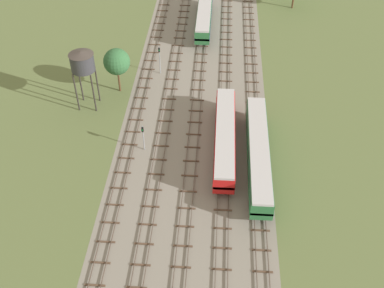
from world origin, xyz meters
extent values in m
plane|color=#5B6B3D|center=(0.00, 56.00, 0.00)|extent=(480.00, 480.00, 0.00)
cube|color=gray|center=(0.00, 56.00, 0.00)|extent=(23.04, 176.00, 0.01)
cube|color=#47382D|center=(-10.24, 57.00, 0.22)|extent=(0.07, 126.00, 0.15)
cube|color=#47382D|center=(-8.80, 57.00, 0.22)|extent=(0.07, 126.00, 0.15)
cube|color=brown|center=(-9.52, 7.50, 0.07)|extent=(2.40, 0.22, 0.14)
cube|color=brown|center=(-9.52, 10.50, 0.07)|extent=(2.40, 0.22, 0.14)
cube|color=brown|center=(-9.52, 13.50, 0.07)|extent=(2.40, 0.22, 0.14)
cube|color=brown|center=(-9.52, 16.50, 0.07)|extent=(2.40, 0.22, 0.14)
cube|color=brown|center=(-9.52, 19.50, 0.07)|extent=(2.40, 0.22, 0.14)
cube|color=brown|center=(-9.52, 22.50, 0.07)|extent=(2.40, 0.22, 0.14)
cube|color=brown|center=(-9.52, 25.50, 0.07)|extent=(2.40, 0.22, 0.14)
cube|color=brown|center=(-9.52, 28.50, 0.07)|extent=(2.40, 0.22, 0.14)
cube|color=brown|center=(-9.52, 31.50, 0.07)|extent=(2.40, 0.22, 0.14)
cube|color=brown|center=(-9.52, 34.50, 0.07)|extent=(2.40, 0.22, 0.14)
cube|color=brown|center=(-9.52, 37.50, 0.07)|extent=(2.40, 0.22, 0.14)
cube|color=brown|center=(-9.52, 40.50, 0.07)|extent=(2.40, 0.22, 0.14)
cube|color=brown|center=(-9.52, 43.50, 0.07)|extent=(2.40, 0.22, 0.14)
cube|color=brown|center=(-9.52, 46.50, 0.07)|extent=(2.40, 0.22, 0.14)
cube|color=brown|center=(-9.52, 49.50, 0.07)|extent=(2.40, 0.22, 0.14)
cube|color=brown|center=(-9.52, 52.50, 0.07)|extent=(2.40, 0.22, 0.14)
cube|color=brown|center=(-9.52, 55.50, 0.07)|extent=(2.40, 0.22, 0.14)
cube|color=brown|center=(-9.52, 58.50, 0.07)|extent=(2.40, 0.22, 0.14)
cube|color=brown|center=(-9.52, 61.50, 0.07)|extent=(2.40, 0.22, 0.14)
cube|color=brown|center=(-9.52, 64.50, 0.07)|extent=(2.40, 0.22, 0.14)
cube|color=brown|center=(-9.52, 67.50, 0.07)|extent=(2.40, 0.22, 0.14)
cube|color=brown|center=(-9.52, 70.50, 0.07)|extent=(2.40, 0.22, 0.14)
cube|color=brown|center=(-9.52, 73.50, 0.07)|extent=(2.40, 0.22, 0.14)
cube|color=brown|center=(-9.52, 76.50, 0.07)|extent=(2.40, 0.22, 0.14)
cube|color=brown|center=(-9.52, 79.50, 0.07)|extent=(2.40, 0.22, 0.14)
cube|color=#47382D|center=(-5.48, 57.00, 0.22)|extent=(0.07, 126.00, 0.15)
cube|color=#47382D|center=(-4.04, 57.00, 0.22)|extent=(0.07, 126.00, 0.15)
cube|color=brown|center=(-4.76, 7.50, 0.07)|extent=(2.40, 0.22, 0.14)
cube|color=brown|center=(-4.76, 10.50, 0.07)|extent=(2.40, 0.22, 0.14)
cube|color=brown|center=(-4.76, 13.50, 0.07)|extent=(2.40, 0.22, 0.14)
cube|color=brown|center=(-4.76, 16.50, 0.07)|extent=(2.40, 0.22, 0.14)
cube|color=brown|center=(-4.76, 19.50, 0.07)|extent=(2.40, 0.22, 0.14)
cube|color=brown|center=(-4.76, 22.50, 0.07)|extent=(2.40, 0.22, 0.14)
cube|color=brown|center=(-4.76, 25.50, 0.07)|extent=(2.40, 0.22, 0.14)
cube|color=brown|center=(-4.76, 28.50, 0.07)|extent=(2.40, 0.22, 0.14)
cube|color=brown|center=(-4.76, 31.50, 0.07)|extent=(2.40, 0.22, 0.14)
cube|color=brown|center=(-4.76, 34.50, 0.07)|extent=(2.40, 0.22, 0.14)
cube|color=brown|center=(-4.76, 37.50, 0.07)|extent=(2.40, 0.22, 0.14)
cube|color=brown|center=(-4.76, 40.50, 0.07)|extent=(2.40, 0.22, 0.14)
cube|color=brown|center=(-4.76, 43.50, 0.07)|extent=(2.40, 0.22, 0.14)
cube|color=brown|center=(-4.76, 46.50, 0.07)|extent=(2.40, 0.22, 0.14)
cube|color=brown|center=(-4.76, 49.50, 0.07)|extent=(2.40, 0.22, 0.14)
cube|color=brown|center=(-4.76, 52.50, 0.07)|extent=(2.40, 0.22, 0.14)
cube|color=brown|center=(-4.76, 55.50, 0.07)|extent=(2.40, 0.22, 0.14)
cube|color=brown|center=(-4.76, 58.50, 0.07)|extent=(2.40, 0.22, 0.14)
cube|color=brown|center=(-4.76, 61.50, 0.07)|extent=(2.40, 0.22, 0.14)
cube|color=brown|center=(-4.76, 64.50, 0.07)|extent=(2.40, 0.22, 0.14)
cube|color=brown|center=(-4.76, 67.50, 0.07)|extent=(2.40, 0.22, 0.14)
cube|color=brown|center=(-4.76, 70.50, 0.07)|extent=(2.40, 0.22, 0.14)
cube|color=brown|center=(-4.76, 73.50, 0.07)|extent=(2.40, 0.22, 0.14)
cube|color=brown|center=(-4.76, 76.50, 0.07)|extent=(2.40, 0.22, 0.14)
cube|color=brown|center=(-4.76, 79.50, 0.07)|extent=(2.40, 0.22, 0.14)
cube|color=brown|center=(-4.76, 82.50, 0.07)|extent=(2.40, 0.22, 0.14)
cube|color=#47382D|center=(-0.72, 57.00, 0.22)|extent=(0.07, 126.00, 0.15)
cube|color=#47382D|center=(0.72, 57.00, 0.22)|extent=(0.07, 126.00, 0.15)
cube|color=brown|center=(0.00, 10.50, 0.07)|extent=(2.40, 0.22, 0.14)
cube|color=brown|center=(0.00, 13.50, 0.07)|extent=(2.40, 0.22, 0.14)
cube|color=brown|center=(0.00, 16.50, 0.07)|extent=(2.40, 0.22, 0.14)
cube|color=brown|center=(0.00, 19.50, 0.07)|extent=(2.40, 0.22, 0.14)
cube|color=brown|center=(0.00, 22.50, 0.07)|extent=(2.40, 0.22, 0.14)
cube|color=brown|center=(0.00, 25.50, 0.07)|extent=(2.40, 0.22, 0.14)
cube|color=brown|center=(0.00, 28.50, 0.07)|extent=(2.40, 0.22, 0.14)
cube|color=brown|center=(0.00, 31.50, 0.07)|extent=(2.40, 0.22, 0.14)
cube|color=brown|center=(0.00, 34.50, 0.07)|extent=(2.40, 0.22, 0.14)
cube|color=brown|center=(0.00, 37.50, 0.07)|extent=(2.40, 0.22, 0.14)
cube|color=brown|center=(0.00, 40.50, 0.07)|extent=(2.40, 0.22, 0.14)
cube|color=brown|center=(0.00, 43.50, 0.07)|extent=(2.40, 0.22, 0.14)
cube|color=brown|center=(0.00, 46.50, 0.07)|extent=(2.40, 0.22, 0.14)
cube|color=brown|center=(0.00, 49.50, 0.07)|extent=(2.40, 0.22, 0.14)
cube|color=brown|center=(0.00, 52.50, 0.07)|extent=(2.40, 0.22, 0.14)
cube|color=brown|center=(0.00, 55.50, 0.07)|extent=(2.40, 0.22, 0.14)
cube|color=brown|center=(0.00, 58.50, 0.07)|extent=(2.40, 0.22, 0.14)
cube|color=brown|center=(0.00, 61.50, 0.07)|extent=(2.40, 0.22, 0.14)
cube|color=brown|center=(0.00, 64.50, 0.07)|extent=(2.40, 0.22, 0.14)
cube|color=brown|center=(0.00, 67.50, 0.07)|extent=(2.40, 0.22, 0.14)
cube|color=brown|center=(0.00, 70.50, 0.07)|extent=(2.40, 0.22, 0.14)
cube|color=brown|center=(0.00, 73.50, 0.07)|extent=(2.40, 0.22, 0.14)
cube|color=brown|center=(0.00, 76.50, 0.07)|extent=(2.40, 0.22, 0.14)
cube|color=brown|center=(0.00, 79.50, 0.07)|extent=(2.40, 0.22, 0.14)
cube|color=brown|center=(0.00, 82.50, 0.07)|extent=(2.40, 0.22, 0.14)
cube|color=#47382D|center=(4.04, 57.00, 0.22)|extent=(0.07, 126.00, 0.15)
cube|color=#47382D|center=(5.48, 57.00, 0.22)|extent=(0.07, 126.00, 0.15)
cube|color=brown|center=(4.76, 10.50, 0.07)|extent=(2.40, 0.22, 0.14)
cube|color=brown|center=(4.76, 13.50, 0.07)|extent=(2.40, 0.22, 0.14)
cube|color=brown|center=(4.76, 16.50, 0.07)|extent=(2.40, 0.22, 0.14)
cube|color=brown|center=(4.76, 19.50, 0.07)|extent=(2.40, 0.22, 0.14)
cube|color=brown|center=(4.76, 22.50, 0.07)|extent=(2.40, 0.22, 0.14)
cube|color=brown|center=(4.76, 25.50, 0.07)|extent=(2.40, 0.22, 0.14)
cube|color=brown|center=(4.76, 28.50, 0.07)|extent=(2.40, 0.22, 0.14)
cube|color=brown|center=(4.76, 31.50, 0.07)|extent=(2.40, 0.22, 0.14)
cube|color=brown|center=(4.76, 34.50, 0.07)|extent=(2.40, 0.22, 0.14)
cube|color=brown|center=(4.76, 37.50, 0.07)|extent=(2.40, 0.22, 0.14)
cube|color=brown|center=(4.76, 40.50, 0.07)|extent=(2.40, 0.22, 0.14)
cube|color=brown|center=(4.76, 43.50, 0.07)|extent=(2.40, 0.22, 0.14)
cube|color=brown|center=(4.76, 46.50, 0.07)|extent=(2.40, 0.22, 0.14)
cube|color=brown|center=(4.76, 49.50, 0.07)|extent=(2.40, 0.22, 0.14)
cube|color=brown|center=(4.76, 52.50, 0.07)|extent=(2.40, 0.22, 0.14)
cube|color=brown|center=(4.76, 55.50, 0.07)|extent=(2.40, 0.22, 0.14)
cube|color=brown|center=(4.76, 58.50, 0.07)|extent=(2.40, 0.22, 0.14)
cube|color=brown|center=(4.76, 61.50, 0.07)|extent=(2.40, 0.22, 0.14)
cube|color=brown|center=(4.76, 64.50, 0.07)|extent=(2.40, 0.22, 0.14)
cube|color=brown|center=(4.76, 67.50, 0.07)|extent=(2.40, 0.22, 0.14)
cube|color=brown|center=(4.76, 70.50, 0.07)|extent=(2.40, 0.22, 0.14)
cube|color=brown|center=(4.76, 73.50, 0.07)|extent=(2.40, 0.22, 0.14)
cube|color=brown|center=(4.76, 76.50, 0.07)|extent=(2.40, 0.22, 0.14)
cube|color=brown|center=(4.76, 79.50, 0.07)|extent=(2.40, 0.22, 0.14)
cube|color=brown|center=(4.76, 82.50, 0.07)|extent=(2.40, 0.22, 0.14)
cube|color=#47382D|center=(8.80, 57.00, 0.22)|extent=(0.07, 126.00, 0.15)
cube|color=#47382D|center=(10.24, 57.00, 0.22)|extent=(0.07, 126.00, 0.15)
cube|color=brown|center=(9.52, 10.50, 0.07)|extent=(2.40, 0.22, 0.14)
cube|color=brown|center=(9.52, 13.50, 0.07)|extent=(2.40, 0.22, 0.14)
cube|color=brown|center=(9.52, 16.50, 0.07)|extent=(2.40, 0.22, 0.14)
cube|color=brown|center=(9.52, 19.50, 0.07)|extent=(2.40, 0.22, 0.14)
cube|color=brown|center=(9.52, 22.50, 0.07)|extent=(2.40, 0.22, 0.14)
cube|color=brown|center=(9.52, 25.50, 0.07)|extent=(2.40, 0.22, 0.14)
cube|color=brown|center=(9.52, 28.50, 0.07)|extent=(2.40, 0.22, 0.14)
cube|color=brown|center=(9.52, 31.50, 0.07)|extent=(2.40, 0.22, 0.14)
cube|color=brown|center=(9.52, 34.50, 0.07)|extent=(2.40, 0.22, 0.14)
cube|color=brown|center=(9.52, 37.50, 0.07)|extent=(2.40, 0.22, 0.14)
cube|color=brown|center=(9.52, 40.50, 0.07)|extent=(2.40, 0.22, 0.14)
cube|color=brown|center=(9.52, 43.50, 0.07)|extent=(2.40, 0.22, 0.14)
cube|color=brown|center=(9.52, 46.50, 0.07)|extent=(2.40, 0.22, 0.14)
cube|color=brown|center=(9.52, 49.50, 0.07)|extent=(2.40, 0.22, 0.14)
cube|color=brown|center=(9.52, 52.50, 0.07)|extent=(2.40, 0.22, 0.14)
cube|color=brown|center=(9.52, 55.50, 0.07)|extent=(2.40, 0.22, 0.14)
cube|color=brown|center=(9.52, 58.50, 0.07)|extent=(2.40, 0.22, 0.14)
cube|color=brown|center=(9.52, 61.50, 0.07)|extent=(2.40, 0.22, 0.14)
cube|color=brown|center=(9.52, 64.50, 0.07)|extent=(2.40, 0.22, 0.14)
cube|color=brown|center=(9.52, 67.50, 0.07)|extent=(2.40, 0.22, 0.14)
cube|color=brown|center=(9.52, 70.50, 0.07)|extent=(2.40, 0.22, 0.14)
cube|color=brown|center=(9.52, 73.50, 0.07)|extent=(2.40, 0.22, 0.14)
cube|color=brown|center=(9.52, 76.50, 0.07)|extent=(2.40, 0.22, 0.14)
cube|color=brown|center=(9.52, 79.50, 0.07)|extent=(2.40, 0.22, 0.14)
cube|color=brown|center=(9.52, 82.50, 0.07)|extent=(2.40, 0.22, 0.14)
cube|color=#286638|center=(9.52, 28.26, 2.43)|extent=(2.90, 22.00, 2.60)
cube|color=#198C3F|center=(9.52, 28.26, 2.17)|extent=(2.96, 22.00, 0.40)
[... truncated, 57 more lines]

